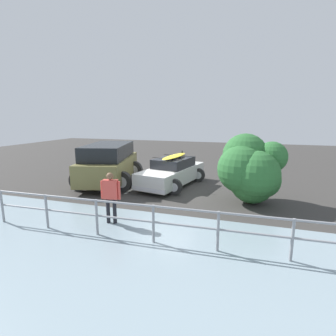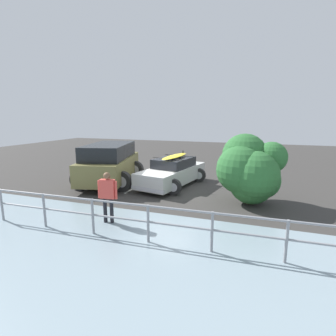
# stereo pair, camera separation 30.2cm
# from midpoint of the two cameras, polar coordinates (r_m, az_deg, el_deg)

# --- Properties ---
(ground_plane) EXTENTS (44.00, 44.00, 0.02)m
(ground_plane) POSITION_cam_midpoint_polar(r_m,az_deg,el_deg) (11.99, -1.27, -4.38)
(ground_plane) COLOR #383533
(ground_plane) RESTS_ON ground
(parking_stripe) EXTENTS (0.12, 3.85, 0.00)m
(parking_stripe) POSITION_cam_midpoint_polar(r_m,az_deg,el_deg) (12.92, -6.18, -3.24)
(parking_stripe) COLOR silver
(parking_stripe) RESTS_ON ground
(sedan_car) EXTENTS (2.74, 4.39, 1.58)m
(sedan_car) POSITION_cam_midpoint_polar(r_m,az_deg,el_deg) (12.28, 0.23, -0.92)
(sedan_car) COLOR silver
(sedan_car) RESTS_ON ground
(suv_car) EXTENTS (3.39, 4.72, 1.92)m
(suv_car) POSITION_cam_midpoint_polar(r_m,az_deg,el_deg) (12.88, -13.43, 1.01)
(suv_car) COLOR brown
(suv_car) RESTS_ON ground
(person_bystander) EXTENTS (0.61, 0.24, 1.58)m
(person_bystander) POSITION_cam_midpoint_polar(r_m,az_deg,el_deg) (8.10, -13.43, -5.36)
(person_bystander) COLOR black
(person_bystander) RESTS_ON ground
(railing_fence) EXTENTS (9.87, 0.37, 1.01)m
(railing_fence) POSITION_cam_midpoint_polar(r_m,az_deg,el_deg) (6.80, -4.52, -10.73)
(railing_fence) COLOR gray
(railing_fence) RESTS_ON ground
(bush_near_left) EXTENTS (2.49, 2.42, 2.58)m
(bush_near_left) POSITION_cam_midpoint_polar(r_m,az_deg,el_deg) (10.12, 16.82, -0.42)
(bush_near_left) COLOR brown
(bush_near_left) RESTS_ON ground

